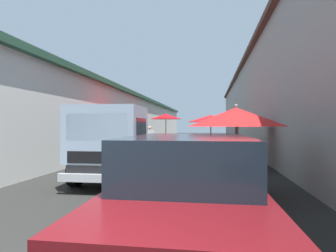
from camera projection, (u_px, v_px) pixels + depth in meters
ground at (183, 154)px, 14.97m from camera, size 90.00×90.00×0.00m
building_left_whitewash at (80, 120)px, 18.33m from camera, size 49.80×7.50×3.90m
building_right_concrete at (309, 102)px, 16.04m from camera, size 49.80×7.50×6.03m
fruit_stall_mid_lane at (238, 126)px, 10.38m from camera, size 2.58×2.58×2.09m
fruit_stall_far_right at (166, 121)px, 17.76m from camera, size 2.14×2.14×2.44m
fruit_stall_far_left at (236, 126)px, 6.27m from camera, size 2.27×2.27×2.09m
fruit_stall_near_right at (119, 122)px, 12.94m from camera, size 2.38×2.38×2.29m
fruit_stall_near_left at (211, 123)px, 14.01m from camera, size 2.44×2.44×2.22m
hatchback_car at (188, 191)px, 3.49m from camera, size 3.94×1.98×1.45m
delivery_truck at (116, 145)px, 7.58m from camera, size 4.97×2.07×2.08m
vendor_by_crates at (149, 138)px, 14.53m from camera, size 0.48×0.46×1.56m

